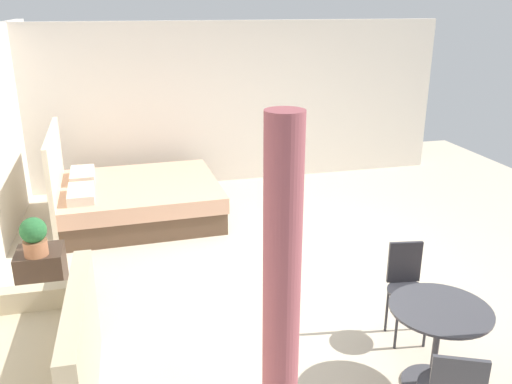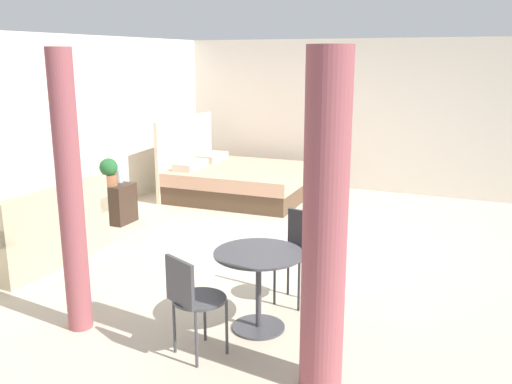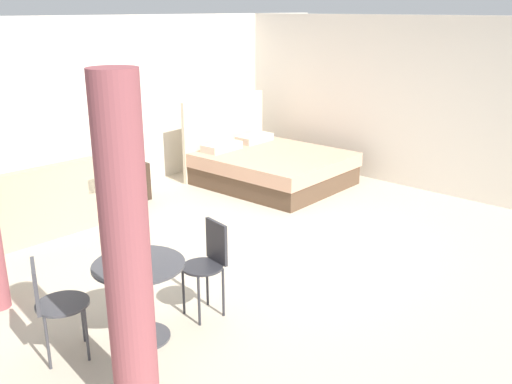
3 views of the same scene
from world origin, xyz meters
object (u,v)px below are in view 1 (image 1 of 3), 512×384
Objects in this scene: couch at (44,373)px; balcony_table at (438,331)px; nightstand at (43,275)px; potted_plant at (34,236)px; vase at (39,237)px; cafe_chair_near_window at (406,281)px; bed at (134,199)px.

balcony_table is at bearing -99.28° from couch.
potted_plant is (-0.10, 0.01, 0.47)m from nightstand.
cafe_chair_near_window is at bearing -115.53° from vase.
potted_plant is (1.52, 0.21, 0.44)m from couch.
bed is 2.88× the size of balcony_table.
bed is at bearing -27.36° from vase.
potted_plant reaches higher than vase.
nightstand is 3.50m from cafe_chair_near_window.
cafe_chair_near_window is at bearing -146.57° from bed.
couch reaches higher than cafe_chair_near_window.
bed is 2.13m from vase.
bed is 11.76× the size of vase.
potted_plant is (-2.08, 0.96, 0.46)m from bed.
cafe_chair_near_window is (-1.41, -3.20, 0.26)m from nightstand.
couch is 1.59m from potted_plant.
potted_plant reaches higher than cafe_chair_near_window.
nightstand is (1.62, 0.20, -0.03)m from couch.
couch is at bearing -173.19° from vase.
nightstand is 3.73m from balcony_table.
couch is 1.77× the size of cafe_chair_near_window.
bed reaches higher than nightstand.
nightstand is 0.39m from vase.
balcony_table is 0.69m from cafe_chair_near_window.
bed reaches higher than potted_plant.
nightstand is 0.72× the size of balcony_table.
balcony_table is at bearing 170.84° from cafe_chair_near_window.
potted_plant is at bearing 67.75° from cafe_chair_near_window.
bed is 4.60m from balcony_table.
couch is at bearing -172.21° from potted_plant.
bed is 5.72× the size of potted_plant.
balcony_table is 0.87× the size of cafe_chair_near_window.
cafe_chair_near_window is (-1.53, -3.20, -0.10)m from vase.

